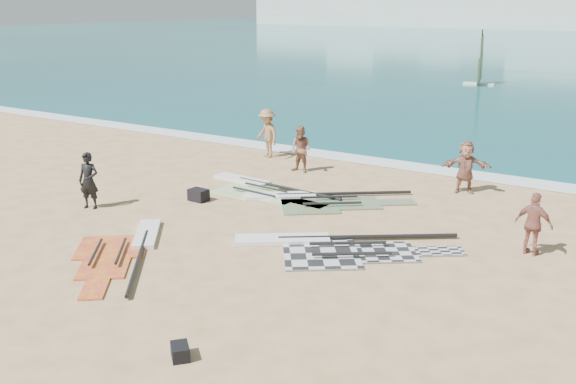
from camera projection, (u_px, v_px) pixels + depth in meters
The scene contains 15 objects.
ground at pixel (183, 268), 15.59m from camera, with size 300.00×300.00×0.00m, color tan.
surf_line at pixel (389, 164), 25.55m from camera, with size 300.00×1.20×0.04m, color white.
far_town at pixel (574, 10), 143.89m from camera, with size 160.00×8.00×12.00m.
rig_grey at pixel (329, 246), 16.84m from camera, with size 5.78×4.44×0.20m.
rig_green at pixel (257, 188), 22.11m from camera, with size 5.33×2.28×0.20m.
rig_orange at pixel (315, 200), 20.78m from camera, with size 5.27×4.15×0.20m.
rig_red at pixel (126, 248), 16.69m from camera, with size 3.86×4.78×0.20m.
gear_bag_near at pixel (199, 195), 20.81m from camera, with size 0.60×0.44×0.38m, color black.
gear_bag_far at pixel (180, 352), 11.60m from camera, with size 0.45×0.31×0.27m, color black.
person_wetsuit at pixel (89, 181), 19.86m from camera, with size 0.65×0.43×1.78m, color black.
beachgoer_left at pixel (301, 150), 24.10m from camera, with size 0.85×0.67×1.76m, color #94614B.
beachgoer_mid at pixel (267, 133), 26.40m from camera, with size 1.30×0.75×2.01m, color #9E724C.
beachgoer_back at pixel (534, 224), 16.19m from camera, with size 0.96×0.40×1.64m, color #A15D50.
beachgoer_right at pixel (466, 167), 21.51m from camera, with size 1.66×0.53×1.79m, color #A26B58.
windsurfer_left at pixel (480, 69), 49.49m from camera, with size 2.40×2.82×4.25m.
Camera 1 is at (9.85, -10.82, 6.21)m, focal length 40.00 mm.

